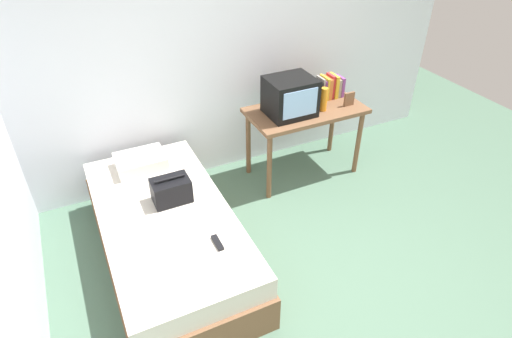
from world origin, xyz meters
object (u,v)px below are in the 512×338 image
at_px(water_bottle, 324,99).
at_px(book_row, 329,87).
at_px(pillow, 141,162).
at_px(magazine, 153,249).
at_px(bed, 168,236).
at_px(tv, 290,97).
at_px(picture_frame, 349,99).
at_px(desk, 305,117).
at_px(handbag, 171,190).
at_px(remote_dark, 217,243).

distance_m(water_bottle, book_row, 0.31).
distance_m(pillow, magazine, 1.06).
bearing_deg(bed, magazine, -117.06).
bearing_deg(tv, pillow, 176.62).
distance_m(bed, water_bottle, 1.95).
height_order(picture_frame, magazine, picture_frame).
xyz_separation_m(bed, desk, (1.64, 0.62, 0.41)).
distance_m(desk, water_bottle, 0.27).
bearing_deg(magazine, picture_frame, 20.92).
relative_size(bed, desk, 1.72).
height_order(bed, handbag, handbag).
bearing_deg(bed, picture_frame, 13.68).
bearing_deg(desk, water_bottle, -36.59).
height_order(tv, remote_dark, tv).
distance_m(water_bottle, remote_dark, 1.87).
bearing_deg(magazine, remote_dark, -18.44).
xyz_separation_m(bed, tv, (1.44, 0.60, 0.69)).
xyz_separation_m(pillow, handbag, (0.12, -0.57, 0.04)).
xyz_separation_m(pillow, remote_dark, (0.26, -1.19, -0.05)).
height_order(water_bottle, pillow, water_bottle).
height_order(desk, picture_frame, picture_frame).
relative_size(bed, magazine, 6.90).
height_order(bed, tv, tv).
xyz_separation_m(pillow, magazine, (-0.17, -1.04, -0.06)).
relative_size(pillow, handbag, 1.43).
relative_size(book_row, magazine, 1.03).
height_order(water_bottle, remote_dark, water_bottle).
distance_m(desk, magazine, 2.07).
bearing_deg(magazine, pillow, 80.93).
bearing_deg(picture_frame, pillow, 174.81).
relative_size(water_bottle, magazine, 0.81).
bearing_deg(desk, pillow, 177.67).
xyz_separation_m(tv, book_row, (0.54, 0.15, -0.07)).
relative_size(desk, picture_frame, 8.28).
bearing_deg(remote_dark, magazine, 161.56).
bearing_deg(book_row, tv, -164.60).
bearing_deg(handbag, desk, 18.14).
distance_m(bed, tv, 1.70).
bearing_deg(remote_dark, water_bottle, 33.88).
distance_m(book_row, handbag, 2.00).
relative_size(book_row, handbag, 0.99).
height_order(water_bottle, magazine, water_bottle).
xyz_separation_m(bed, water_bottle, (1.77, 0.52, 0.63)).
relative_size(pillow, remote_dark, 2.75).
relative_size(handbag, remote_dark, 1.92).
relative_size(pillow, magazine, 1.48).
xyz_separation_m(desk, picture_frame, (0.42, -0.12, 0.17)).
bearing_deg(desk, picture_frame, -16.03).
bearing_deg(desk, tv, -174.70).
distance_m(picture_frame, magazine, 2.42).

